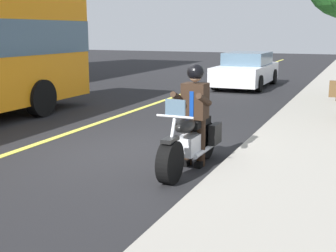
% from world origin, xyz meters
% --- Properties ---
extents(ground_plane, '(80.00, 80.00, 0.00)m').
position_xyz_m(ground_plane, '(0.00, 0.00, 0.00)').
color(ground_plane, black).
extents(lane_center_stripe, '(60.00, 0.16, 0.01)m').
position_xyz_m(lane_center_stripe, '(0.00, -2.00, 0.01)').
color(lane_center_stripe, '#E5DB4C').
rests_on(lane_center_stripe, ground_plane).
extents(motorcycle_main, '(2.21, 0.60, 1.26)m').
position_xyz_m(motorcycle_main, '(0.44, 1.46, 0.45)').
color(motorcycle_main, black).
rests_on(motorcycle_main, ground_plane).
extents(rider_main, '(0.62, 0.55, 1.74)m').
position_xyz_m(rider_main, '(0.25, 1.46, 1.04)').
color(rider_main, black).
rests_on(rider_main, ground_plane).
extents(car_silver, '(4.60, 1.92, 1.40)m').
position_xyz_m(car_silver, '(-11.19, -0.42, 0.69)').
color(car_silver, white).
rests_on(car_silver, ground_plane).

